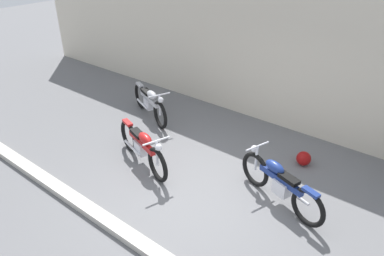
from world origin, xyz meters
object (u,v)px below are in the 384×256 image
(motorcycle_silver, at_px, (150,102))
(motorcycle_red, at_px, (142,146))
(helmet, at_px, (304,158))
(motorcycle_blue, at_px, (279,183))

(motorcycle_silver, bearing_deg, motorcycle_red, -26.94)
(helmet, bearing_deg, motorcycle_red, -141.95)
(helmet, bearing_deg, motorcycle_blue, -85.41)
(motorcycle_red, distance_m, motorcycle_silver, 2.11)
(helmet, height_order, motorcycle_blue, motorcycle_blue)
(motorcycle_silver, bearing_deg, helmet, 28.97)
(motorcycle_silver, bearing_deg, motorcycle_blue, 9.53)
(helmet, distance_m, motorcycle_blue, 1.42)
(helmet, bearing_deg, motorcycle_silver, -174.02)
(motorcycle_blue, bearing_deg, helmet, -67.13)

